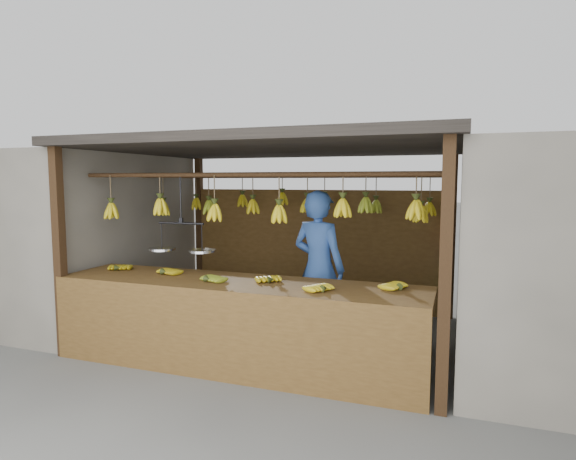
% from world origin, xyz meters
% --- Properties ---
extents(ground, '(80.00, 80.00, 0.00)m').
position_xyz_m(ground, '(0.00, 0.00, 0.00)').
color(ground, '#5B5B57').
extents(stall, '(4.30, 3.30, 2.40)m').
position_xyz_m(stall, '(0.00, 0.33, 1.97)').
color(stall, black).
rests_on(stall, ground).
extents(neighbor_left, '(3.00, 3.00, 2.30)m').
position_xyz_m(neighbor_left, '(-3.60, 0.00, 1.15)').
color(neighbor_left, slate).
rests_on(neighbor_left, ground).
extents(counter, '(3.93, 0.89, 0.96)m').
position_xyz_m(counter, '(-0.05, -1.24, 0.72)').
color(counter, brown).
rests_on(counter, ground).
extents(hanging_bananas, '(3.62, 2.21, 0.39)m').
position_xyz_m(hanging_bananas, '(0.01, -0.00, 1.62)').
color(hanging_bananas, gold).
rests_on(hanging_bananas, ground).
extents(balance_scale, '(0.78, 0.32, 0.84)m').
position_xyz_m(balance_scale, '(-0.78, -1.00, 1.22)').
color(balance_scale, black).
rests_on(balance_scale, ground).
extents(vendor, '(0.76, 0.61, 1.83)m').
position_xyz_m(vendor, '(0.55, -0.18, 0.91)').
color(vendor, '#3359A5').
rests_on(vendor, ground).
extents(bag_bundles, '(0.08, 0.26, 1.32)m').
position_xyz_m(bag_bundles, '(1.94, 1.35, 1.00)').
color(bag_bundles, yellow).
rests_on(bag_bundles, ground).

